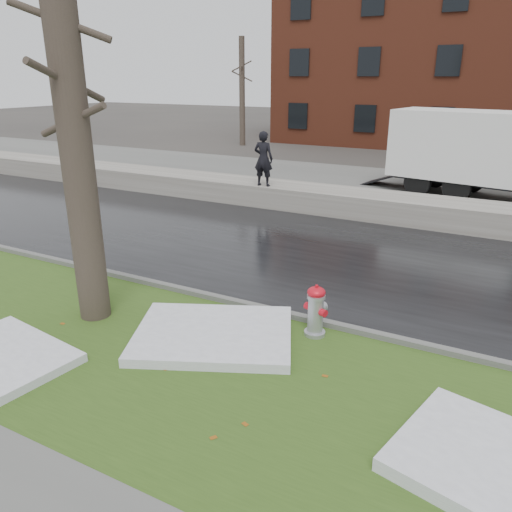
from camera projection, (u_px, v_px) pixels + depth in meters
The scene contains 15 objects.
ground at pixel (222, 332), 8.75m from camera, with size 120.00×120.00×0.00m, color #47423D.
verge at pixel (180, 365), 7.71m from camera, with size 60.00×4.50×0.04m, color #334E1A.
road at pixel (317, 255), 12.48m from camera, with size 60.00×7.00×0.03m, color black.
parking_lot at pixel (396, 190), 19.54m from camera, with size 60.00×9.00×0.03m, color slate.
curb at pixel (250, 306), 9.56m from camera, with size 60.00×0.15×0.14m, color slate.
snowbank at pixel (366, 205), 15.85m from camera, with size 60.00×1.60×0.75m, color #A6A297.
brick_building at pixel (500, 63), 31.08m from camera, with size 26.00×12.00×10.00m, color brown.
bg_tree_left at pixel (242, 91), 31.18m from camera, with size 1.40×1.62×6.50m.
bg_tree_center at pixel (354, 91), 31.85m from camera, with size 1.40×1.62×6.50m.
fire_hydrant at pixel (316, 309), 8.41m from camera, with size 0.46×0.43×0.93m.
tree at pixel (73, 125), 8.11m from camera, with size 1.42×1.69×6.83m.
box_truck at pixel (490, 154), 17.59m from camera, with size 9.34×3.42×3.08m.
worker at pixel (263, 159), 16.47m from camera, with size 0.66×0.43×1.80m, color black.
snow_patch_near at pixel (214, 334), 8.41m from camera, with size 2.60×2.00×0.16m, color white.
snow_patch_far at pixel (0, 357), 7.75m from camera, with size 2.20×1.60×0.14m, color white.
Camera 1 is at (4.17, -6.59, 4.23)m, focal length 35.00 mm.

